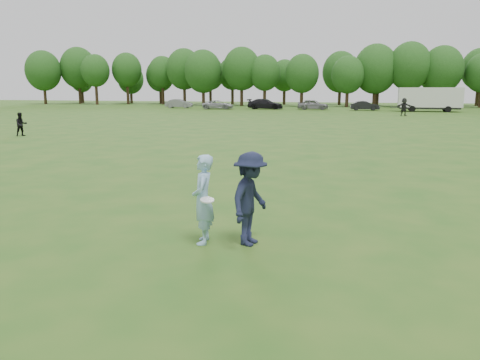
{
  "coord_description": "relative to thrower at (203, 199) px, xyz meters",
  "views": [
    {
      "loc": [
        2.04,
        -9.24,
        3.03
      ],
      "look_at": [
        -0.56,
        0.28,
        1.1
      ],
      "focal_mm": 35.0,
      "sensor_mm": 36.0,
      "label": 1
    }
  ],
  "objects": [
    {
      "name": "ground",
      "position": [
        1.02,
        0.79,
        -0.89
      ],
      "size": [
        200.0,
        200.0,
        0.0
      ],
      "primitive_type": "plane",
      "color": "#255517",
      "rests_on": "ground"
    },
    {
      "name": "thrower",
      "position": [
        0.0,
        0.0,
        0.0
      ],
      "size": [
        0.57,
        0.73,
        1.78
      ],
      "primitive_type": "imported",
      "rotation": [
        0.0,
        0.0,
        -1.32
      ],
      "color": "#96C2E8",
      "rests_on": "ground"
    },
    {
      "name": "defender",
      "position": [
        0.92,
        0.16,
        0.03
      ],
      "size": [
        0.91,
        1.3,
        1.85
      ],
      "primitive_type": "imported",
      "rotation": [
        0.0,
        0.0,
        1.37
      ],
      "color": "#171C34",
      "rests_on": "ground"
    },
    {
      "name": "player_far_a",
      "position": [
        -18.64,
        17.15,
        -0.13
      ],
      "size": [
        0.9,
        0.94,
        1.53
      ],
      "primitive_type": "imported",
      "rotation": [
        0.0,
        0.0,
        0.96
      ],
      "color": "black",
      "rests_on": "ground"
    },
    {
      "name": "player_far_d",
      "position": [
        6.92,
        48.16,
        0.12
      ],
      "size": [
        1.97,
        1.23,
        2.02
      ],
      "primitive_type": "imported",
      "rotation": [
        0.0,
        0.0,
        0.36
      ],
      "color": "black",
      "rests_on": "ground"
    },
    {
      "name": "car_b",
      "position": [
        -26.21,
        61.81,
        -0.18
      ],
      "size": [
        4.39,
        1.85,
        1.41
      ],
      "primitive_type": "imported",
      "rotation": [
        0.0,
        0.0,
        1.66
      ],
      "color": "slate",
      "rests_on": "ground"
    },
    {
      "name": "car_c",
      "position": [
        -18.88,
        59.38,
        -0.23
      ],
      "size": [
        4.92,
        2.64,
        1.31
      ],
      "primitive_type": "imported",
      "rotation": [
        0.0,
        0.0,
        1.67
      ],
      "color": "#A3A3A7",
      "rests_on": "ground"
    },
    {
      "name": "car_d",
      "position": [
        -12.04,
        61.31,
        -0.12
      ],
      "size": [
        5.34,
        2.2,
        1.55
      ],
      "primitive_type": "imported",
      "rotation": [
        0.0,
        0.0,
        1.56
      ],
      "color": "black",
      "rests_on": "ground"
    },
    {
      "name": "car_e",
      "position": [
        -4.82,
        60.95,
        -0.13
      ],
      "size": [
        4.48,
        1.82,
        1.52
      ],
      "primitive_type": "imported",
      "rotation": [
        0.0,
        0.0,
        1.57
      ],
      "color": "slate",
      "rests_on": "ground"
    },
    {
      "name": "car_f",
      "position": [
        2.51,
        60.89,
        -0.23
      ],
      "size": [
        4.16,
        1.92,
        1.32
      ],
      "primitive_type": "imported",
      "rotation": [
        0.0,
        0.0,
        1.71
      ],
      "color": "black",
      "rests_on": "ground"
    },
    {
      "name": "disc_in_play",
      "position": [
        0.18,
        -0.27,
        0.06
      ],
      "size": [
        0.32,
        0.32,
        0.09
      ],
      "color": "white",
      "rests_on": "ground"
    },
    {
      "name": "cargo_trailer",
      "position": [
        10.87,
        59.38,
        0.89
      ],
      "size": [
        9.0,
        2.75,
        3.2
      ],
      "color": "silver",
      "rests_on": "ground"
    },
    {
      "name": "treeline",
      "position": [
        3.83,
        77.69,
        5.37
      ],
      "size": [
        130.35,
        18.39,
        11.74
      ],
      "color": "#332114",
      "rests_on": "ground"
    }
  ]
}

